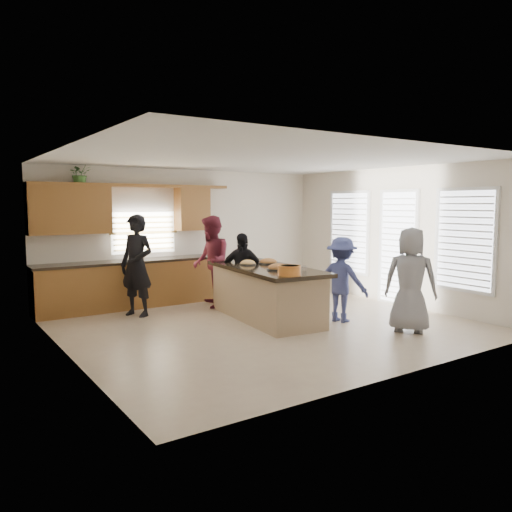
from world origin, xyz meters
TOP-DOWN VIEW (x-y plane):
  - floor at (0.00, 0.00)m, footprint 6.50×6.50m
  - room_shell at (0.00, 0.00)m, footprint 6.52×6.02m
  - back_cabinetry at (-1.47, 2.73)m, footprint 4.08×0.66m
  - right_wall_glazing at (3.22, -0.13)m, footprint 0.06×4.00m
  - island at (0.26, 0.36)m, footprint 1.44×2.81m
  - platter_front at (0.18, -0.12)m, footprint 0.40×0.40m
  - platter_mid at (0.55, 0.69)m, footprint 0.37×0.37m
  - platter_back at (0.14, 0.77)m, footprint 0.31×0.31m
  - salad_bowl at (-0.07, -0.75)m, footprint 0.36×0.36m
  - clear_cup at (0.45, -0.49)m, footprint 0.09×0.09m
  - plate_stack at (0.39, 1.28)m, footprint 0.23×0.23m
  - flower_vase at (0.51, 1.60)m, footprint 0.14×0.14m
  - potted_plant at (-2.28, 2.82)m, footprint 0.50×0.47m
  - woman_left_back at (-1.57, 1.89)m, footprint 0.73×0.82m
  - woman_left_mid at (-0.04, 1.83)m, footprint 0.97×1.08m
  - woman_left_front at (0.21, 1.09)m, footprint 0.87×0.91m
  - woman_right_back at (1.25, -0.55)m, footprint 0.86×1.10m
  - woman_right_front at (1.67, -1.69)m, footprint 0.92×0.99m

SIDE VIEW (x-z plane):
  - floor at x=0.00m, z-range 0.00..0.00m
  - island at x=0.26m, z-range -0.02..0.93m
  - woman_right_back at x=1.25m, z-range 0.00..1.49m
  - woman_left_front at x=0.21m, z-range 0.00..1.52m
  - woman_right_front at x=1.67m, z-range 0.00..1.70m
  - back_cabinetry at x=-1.47m, z-range -0.32..2.14m
  - woman_left_mid at x=-0.04m, z-range 0.00..1.84m
  - woman_left_back at x=-1.57m, z-range 0.00..1.88m
  - plate_stack at x=0.39m, z-range 0.95..1.00m
  - platter_back at x=0.14m, z-range 0.91..1.04m
  - platter_mid at x=0.55m, z-range 0.90..1.05m
  - platter_front at x=0.18m, z-range 0.90..1.06m
  - clear_cup at x=0.45m, z-range 0.95..1.04m
  - salad_bowl at x=-0.07m, z-range 0.96..1.12m
  - flower_vase at x=0.51m, z-range 0.95..1.39m
  - right_wall_glazing at x=3.22m, z-range 0.22..2.47m
  - room_shell at x=0.00m, z-range 0.50..3.31m
  - potted_plant at x=-2.28m, z-range 2.40..2.86m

